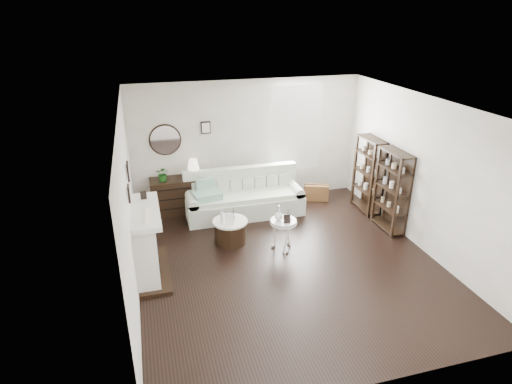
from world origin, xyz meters
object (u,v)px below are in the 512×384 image
object	(u,v)px
sofa	(244,199)
drum_table	(230,231)
dresser	(179,196)
pedestal_table	(283,223)

from	to	relation	value
sofa	drum_table	distance (m)	1.27
dresser	drum_table	size ratio (longest dim) A/B	1.80
pedestal_table	dresser	bearing A→B (deg)	129.30
sofa	pedestal_table	bearing A→B (deg)	-78.36
drum_table	pedestal_table	distance (m)	1.03
dresser	drum_table	bearing A→B (deg)	-63.26
dresser	drum_table	world-z (taller)	dresser
dresser	pedestal_table	size ratio (longest dim) A/B	2.03
drum_table	dresser	bearing A→B (deg)	116.74
drum_table	sofa	bearing A→B (deg)	64.80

